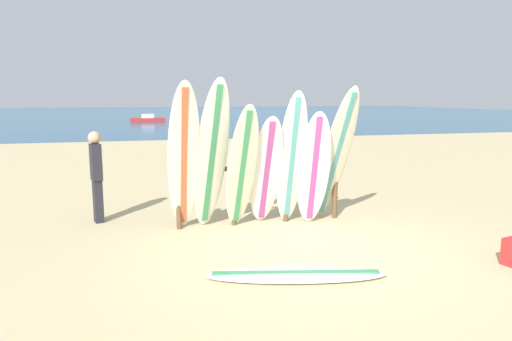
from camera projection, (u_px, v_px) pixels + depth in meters
The scene contains 13 objects.
ground_plane at pixel (315, 252), 6.50m from camera, with size 120.00×120.00×0.00m, color #CCB784.
ocean_water at pixel (156, 113), 61.91m from camera, with size 120.00×80.00×0.01m, color #1E5984.
surfboard_rack at pixel (260, 183), 7.90m from camera, with size 2.94×0.09×1.15m.
surfboard_leaning_far_left at pixel (184, 159), 7.16m from camera, with size 0.52×1.02×2.47m.
surfboard_leaning_left at pixel (211, 156), 7.30m from camera, with size 0.73×1.03×2.52m.
surfboard_leaning_center_left at pixel (242, 169), 7.32m from camera, with size 0.55×1.01×2.12m.
surfboard_leaning_center at pixel (266, 172), 7.61m from camera, with size 0.56×0.92×1.93m.
surfboard_leaning_center_right at pixel (292, 160), 7.60m from camera, with size 0.56×0.91×2.32m.
surfboard_leaning_right at pixel (314, 169), 7.68m from camera, with size 0.62×0.64×1.99m.
surfboard_leaning_far_right at pixel (336, 155), 7.90m from camera, with size 0.76×1.11×2.40m.
surfboard_lying_on_sand at pixel (296, 275), 5.59m from camera, with size 2.32×1.03×0.08m.
beachgoer_standing at pixel (96, 173), 7.94m from camera, with size 0.23×0.30×1.62m.
small_boat_offshore at pixel (148, 119), 40.53m from camera, with size 3.08×1.02×0.71m.
Camera 1 is at (-2.38, -5.81, 2.21)m, focal length 31.73 mm.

